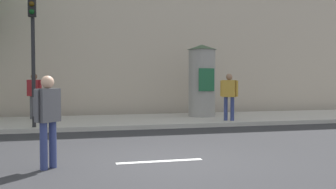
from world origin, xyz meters
TOP-DOWN VIEW (x-y plane):
  - ground_plane at (0.00, 0.00)m, footprint 80.00×80.00m
  - sidewalk_curb at (0.00, 7.00)m, footprint 36.00×4.00m
  - lane_markings at (0.00, 0.00)m, footprint 25.80×0.16m
  - building_backdrop at (0.00, 12.00)m, footprint 36.00×5.00m
  - traffic_light at (-2.84, 5.24)m, footprint 0.24×0.45m
  - poster_column at (3.50, 7.41)m, footprint 1.19×1.19m
  - pedestrian_tallest at (-2.20, -0.10)m, footprint 0.52×0.52m
  - pedestrian_with_backpack at (3.93, 5.62)m, footprint 0.54×0.50m
  - pedestrian_with_bag at (-3.01, 7.94)m, footprint 0.57×0.48m

SIDE VIEW (x-z plane):
  - ground_plane at x=0.00m, z-range 0.00..0.00m
  - lane_markings at x=0.00m, z-range 0.00..0.01m
  - sidewalk_curb at x=0.00m, z-range 0.00..0.15m
  - pedestrian_tallest at x=-2.20m, z-range 0.17..1.93m
  - pedestrian_with_backpack at x=3.93m, z-range 0.31..2.03m
  - pedestrian_with_bag at x=-3.01m, z-range 0.32..2.04m
  - poster_column at x=3.50m, z-range 0.17..3.07m
  - traffic_light at x=-2.84m, z-range 0.88..5.09m
  - building_backdrop at x=0.00m, z-range 0.00..11.05m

